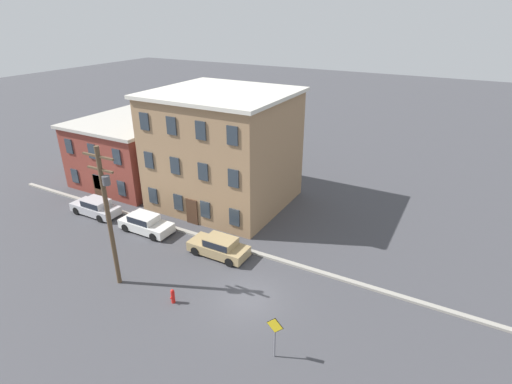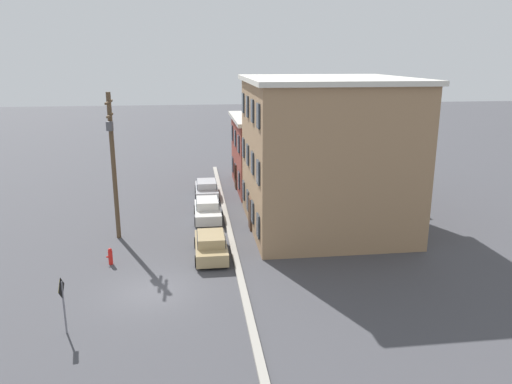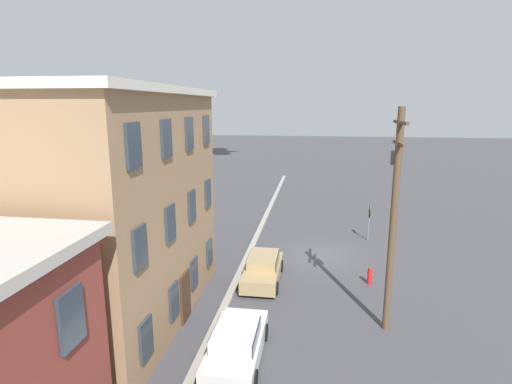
# 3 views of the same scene
# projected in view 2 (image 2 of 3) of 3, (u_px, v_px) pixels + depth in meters

# --- Properties ---
(ground_plane) EXTENTS (200.00, 200.00, 0.00)m
(ground_plane) POSITION_uv_depth(u_px,v_px,m) (152.00, 292.00, 24.81)
(ground_plane) COLOR #424247
(kerb_strip) EXTENTS (56.00, 0.36, 0.16)m
(kerb_strip) POSITION_uv_depth(u_px,v_px,m) (242.00, 285.00, 25.35)
(kerb_strip) COLOR #9E998E
(kerb_strip) RESTS_ON ground_plane
(apartment_corner) EXTENTS (9.76, 11.03, 6.31)m
(apartment_corner) POSITION_uv_depth(u_px,v_px,m) (295.00, 152.00, 44.13)
(apartment_corner) COLOR brown
(apartment_corner) RESTS_ON ground_plane
(apartment_midblock) EXTENTS (11.39, 10.48, 10.03)m
(apartment_midblock) POSITION_uv_depth(u_px,v_px,m) (325.00, 154.00, 33.17)
(apartment_midblock) COLOR #9E7A56
(apartment_midblock) RESTS_ON ground_plane
(car_silver) EXTENTS (4.40, 1.92, 1.43)m
(car_silver) POSITION_uv_depth(u_px,v_px,m) (207.00, 188.00, 41.27)
(car_silver) COLOR #B7B7BC
(car_silver) RESTS_ON ground_plane
(car_white) EXTENTS (4.40, 1.92, 1.43)m
(car_white) POSITION_uv_depth(u_px,v_px,m) (207.00, 209.00, 35.73)
(car_white) COLOR silver
(car_white) RESTS_ON ground_plane
(car_tan) EXTENTS (4.40, 1.92, 1.43)m
(car_tan) POSITION_uv_depth(u_px,v_px,m) (211.00, 244.00, 28.98)
(car_tan) COLOR tan
(car_tan) RESTS_ON ground_plane
(caution_sign) EXTENTS (0.93, 0.08, 2.54)m
(caution_sign) POSITION_uv_depth(u_px,v_px,m) (62.00, 297.00, 20.67)
(caution_sign) COLOR slate
(caution_sign) RESTS_ON ground_plane
(utility_pole) EXTENTS (2.40, 0.44, 9.26)m
(utility_pole) POSITION_uv_depth(u_px,v_px,m) (113.00, 159.00, 30.84)
(utility_pole) COLOR brown
(utility_pole) RESTS_ON ground_plane
(fire_hydrant) EXTENTS (0.24, 0.34, 0.96)m
(fire_hydrant) POSITION_uv_depth(u_px,v_px,m) (110.00, 256.00, 27.97)
(fire_hydrant) COLOR red
(fire_hydrant) RESTS_ON ground_plane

